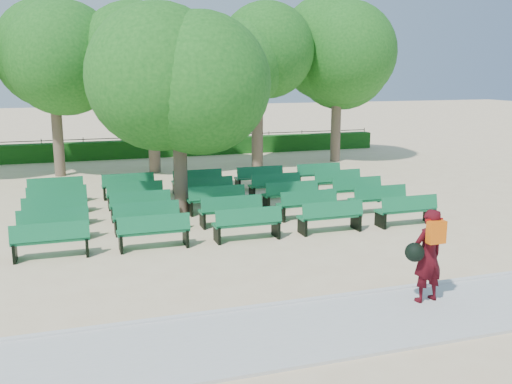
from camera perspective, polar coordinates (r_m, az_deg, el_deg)
ground at (r=16.72m, az=-5.07°, el=-3.28°), size 120.00×120.00×0.00m
paving at (r=10.06m, az=4.78°, el=-13.74°), size 30.00×2.20×0.06m
curb at (r=11.03m, az=2.43°, el=-11.20°), size 30.00×0.12×0.10m
hedge at (r=30.21m, az=-11.12°, el=4.27°), size 26.00×0.70×0.90m
fence at (r=30.66m, az=-11.17°, el=3.53°), size 26.00×0.10×1.02m
tree_line at (r=26.35m, az=-9.99°, el=2.21°), size 21.80×6.80×7.04m
bench_array at (r=18.06m, az=-3.89°, el=-1.81°), size 1.82×0.64×1.13m
tree_among at (r=17.66m, az=-7.80°, el=10.72°), size 4.27×4.27×5.97m
person at (r=11.31m, az=16.75°, el=-6.00°), size 0.88×0.55×1.82m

